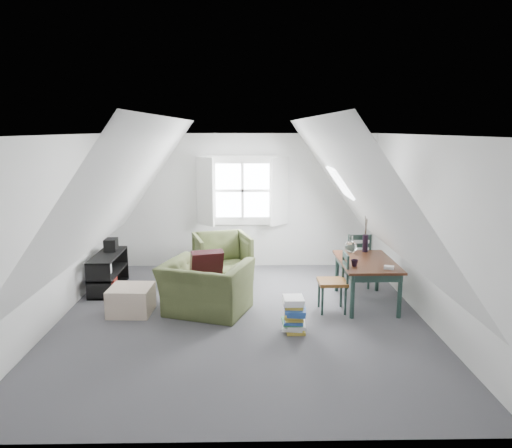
{
  "coord_description": "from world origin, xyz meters",
  "views": [
    {
      "loc": [
        0.07,
        -6.51,
        2.58
      ],
      "look_at": [
        0.21,
        0.6,
        1.22
      ],
      "focal_mm": 35.0,
      "sensor_mm": 36.0,
      "label": 1
    }
  ],
  "objects_px": {
    "armchair_far": "(222,281)",
    "magazine_stack": "(294,315)",
    "dining_chair_far": "(357,259)",
    "media_shelf": "(108,274)",
    "ottoman": "(131,300)",
    "dining_table": "(367,266)",
    "armchair_near": "(207,313)",
    "dining_chair_near": "(335,281)"
  },
  "relations": [
    {
      "from": "dining_table",
      "to": "media_shelf",
      "type": "relative_size",
      "value": 1.16
    },
    {
      "from": "armchair_near",
      "to": "media_shelf",
      "type": "relative_size",
      "value": 1.0
    },
    {
      "from": "ottoman",
      "to": "dining_chair_near",
      "type": "xyz_separation_m",
      "value": [
        2.9,
        0.03,
        0.25
      ]
    },
    {
      "from": "ottoman",
      "to": "dining_chair_far",
      "type": "relative_size",
      "value": 0.63
    },
    {
      "from": "dining_chair_far",
      "to": "dining_chair_near",
      "type": "xyz_separation_m",
      "value": [
        -0.56,
        -1.12,
        -0.03
      ]
    },
    {
      "from": "dining_chair_near",
      "to": "dining_table",
      "type": "bearing_deg",
      "value": 136.63
    },
    {
      "from": "ottoman",
      "to": "media_shelf",
      "type": "height_order",
      "value": "media_shelf"
    },
    {
      "from": "dining_chair_near",
      "to": "magazine_stack",
      "type": "xyz_separation_m",
      "value": [
        -0.65,
        -0.72,
        -0.22
      ]
    },
    {
      "from": "media_shelf",
      "to": "dining_chair_far",
      "type": "bearing_deg",
      "value": 4.91
    },
    {
      "from": "magazine_stack",
      "to": "dining_chair_near",
      "type": "bearing_deg",
      "value": 48.25
    },
    {
      "from": "armchair_far",
      "to": "magazine_stack",
      "type": "xyz_separation_m",
      "value": [
        1.03,
        -2.19,
        0.23
      ]
    },
    {
      "from": "armchair_far",
      "to": "dining_chair_near",
      "type": "xyz_separation_m",
      "value": [
        1.68,
        -1.46,
        0.45
      ]
    },
    {
      "from": "ottoman",
      "to": "dining_table",
      "type": "height_order",
      "value": "dining_table"
    },
    {
      "from": "dining_chair_far",
      "to": "media_shelf",
      "type": "distance_m",
      "value": 4.08
    },
    {
      "from": "armchair_near",
      "to": "dining_chair_near",
      "type": "height_order",
      "value": "dining_chair_near"
    },
    {
      "from": "armchair_near",
      "to": "ottoman",
      "type": "xyz_separation_m",
      "value": [
        -1.07,
        0.02,
        0.19
      ]
    },
    {
      "from": "armchair_far",
      "to": "magazine_stack",
      "type": "distance_m",
      "value": 2.43
    },
    {
      "from": "armchair_near",
      "to": "ottoman",
      "type": "relative_size",
      "value": 1.97
    },
    {
      "from": "dining_chair_far",
      "to": "media_shelf",
      "type": "relative_size",
      "value": 0.8
    },
    {
      "from": "armchair_near",
      "to": "armchair_far",
      "type": "bearing_deg",
      "value": -76.29
    },
    {
      "from": "dining_chair_near",
      "to": "magazine_stack",
      "type": "relative_size",
      "value": 1.9
    },
    {
      "from": "dining_chair_far",
      "to": "magazine_stack",
      "type": "height_order",
      "value": "dining_chair_far"
    },
    {
      "from": "armchair_near",
      "to": "dining_chair_near",
      "type": "xyz_separation_m",
      "value": [
        1.83,
        0.05,
        0.45
      ]
    },
    {
      "from": "ottoman",
      "to": "magazine_stack",
      "type": "xyz_separation_m",
      "value": [
        2.25,
        -0.7,
        0.03
      ]
    },
    {
      "from": "armchair_near",
      "to": "media_shelf",
      "type": "bearing_deg",
      "value": -13.12
    },
    {
      "from": "dining_table",
      "to": "media_shelf",
      "type": "bearing_deg",
      "value": 169.68
    },
    {
      "from": "dining_table",
      "to": "media_shelf",
      "type": "xyz_separation_m",
      "value": [
        -4.04,
        0.73,
        -0.31
      ]
    },
    {
      "from": "dining_chair_far",
      "to": "dining_table",
      "type": "bearing_deg",
      "value": 94.88
    },
    {
      "from": "armchair_near",
      "to": "dining_table",
      "type": "distance_m",
      "value": 2.45
    },
    {
      "from": "media_shelf",
      "to": "armchair_near",
      "type": "bearing_deg",
      "value": -29.01
    },
    {
      "from": "dining_chair_near",
      "to": "magazine_stack",
      "type": "distance_m",
      "value": 1.0
    },
    {
      "from": "ottoman",
      "to": "magazine_stack",
      "type": "height_order",
      "value": "magazine_stack"
    },
    {
      "from": "ottoman",
      "to": "dining_table",
      "type": "xyz_separation_m",
      "value": [
        3.42,
        0.33,
        0.38
      ]
    },
    {
      "from": "armchair_near",
      "to": "dining_table",
      "type": "bearing_deg",
      "value": -151.97
    },
    {
      "from": "armchair_far",
      "to": "dining_table",
      "type": "relative_size",
      "value": 0.69
    },
    {
      "from": "armchair_near",
      "to": "armchair_far",
      "type": "relative_size",
      "value": 1.25
    },
    {
      "from": "armchair_far",
      "to": "dining_chair_far",
      "type": "xyz_separation_m",
      "value": [
        2.23,
        -0.35,
        0.48
      ]
    },
    {
      "from": "dining_table",
      "to": "dining_chair_near",
      "type": "relative_size",
      "value": 1.55
    },
    {
      "from": "dining_chair_far",
      "to": "media_shelf",
      "type": "height_order",
      "value": "dining_chair_far"
    },
    {
      "from": "dining_table",
      "to": "dining_chair_far",
      "type": "relative_size",
      "value": 1.44
    },
    {
      "from": "armchair_far",
      "to": "ottoman",
      "type": "xyz_separation_m",
      "value": [
        -1.22,
        -1.49,
        0.19
      ]
    },
    {
      "from": "ottoman",
      "to": "magazine_stack",
      "type": "bearing_deg",
      "value": -17.17
    }
  ]
}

